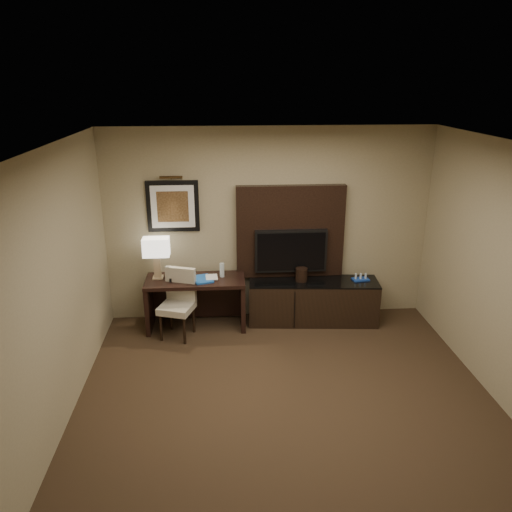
{
  "coord_description": "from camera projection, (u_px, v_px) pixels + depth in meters",
  "views": [
    {
      "loc": [
        -0.66,
        -4.14,
        3.27
      ],
      "look_at": [
        -0.22,
        1.8,
        1.15
      ],
      "focal_mm": 35.0,
      "sensor_mm": 36.0,
      "label": 1
    }
  ],
  "objects": [
    {
      "name": "ice_bucket",
      "position": [
        301.0,
        275.0,
        6.92
      ],
      "size": [
        0.18,
        0.18,
        0.19
      ],
      "primitive_type": "cylinder",
      "rotation": [
        0.0,
        0.0,
        -0.09
      ],
      "color": "black",
      "rests_on": "credenza"
    },
    {
      "name": "water_bottle",
      "position": [
        222.0,
        270.0,
        6.79
      ],
      "size": [
        0.08,
        0.08,
        0.19
      ],
      "primitive_type": "cylinder",
      "rotation": [
        0.0,
        0.0,
        0.26
      ],
      "color": "silver",
      "rests_on": "desk"
    },
    {
      "name": "desk_phone",
      "position": [
        175.0,
        276.0,
        6.73
      ],
      "size": [
        0.25,
        0.24,
        0.1
      ],
      "primitive_type": null,
      "rotation": [
        0.0,
        0.0,
        0.32
      ],
      "color": "black",
      "rests_on": "desk"
    },
    {
      "name": "tv",
      "position": [
        291.0,
        251.0,
        6.91
      ],
      "size": [
        1.0,
        0.08,
        0.6
      ],
      "primitive_type": "cube",
      "color": "black",
      "rests_on": "tv_wall_panel"
    },
    {
      "name": "wall_back",
      "position": [
        268.0,
        225.0,
        6.93
      ],
      "size": [
        4.5,
        0.01,
        2.7
      ],
      "primitive_type": "cube",
      "color": "gray",
      "rests_on": "floor"
    },
    {
      "name": "table_lamp",
      "position": [
        157.0,
        257.0,
        6.68
      ],
      "size": [
        0.4,
        0.29,
        0.59
      ],
      "primitive_type": null,
      "rotation": [
        0.0,
        0.0,
        -0.23
      ],
      "color": "tan",
      "rests_on": "desk"
    },
    {
      "name": "ceiling",
      "position": [
        299.0,
        152.0,
        4.13
      ],
      "size": [
        4.5,
        5.0,
        0.01
      ],
      "primitive_type": "cube",
      "color": "silver",
      "rests_on": "wall_back"
    },
    {
      "name": "desk",
      "position": [
        196.0,
        303.0,
        6.87
      ],
      "size": [
        1.34,
        0.58,
        0.72
      ],
      "primitive_type": "cube",
      "rotation": [
        0.0,
        0.0,
        -0.0
      ],
      "color": "black",
      "rests_on": "floor"
    },
    {
      "name": "tv_wall_panel",
      "position": [
        290.0,
        232.0,
        6.92
      ],
      "size": [
        1.5,
        0.12,
        1.3
      ],
      "primitive_type": "cube",
      "color": "black",
      "rests_on": "wall_back"
    },
    {
      "name": "desk_chair",
      "position": [
        177.0,
        307.0,
        6.57
      ],
      "size": [
        0.54,
        0.58,
        0.86
      ],
      "primitive_type": null,
      "rotation": [
        0.0,
        0.0,
        -0.33
      ],
      "color": "beige",
      "rests_on": "floor"
    },
    {
      "name": "credenza",
      "position": [
        313.0,
        301.0,
        7.04
      ],
      "size": [
        1.83,
        0.64,
        0.62
      ],
      "primitive_type": "cube",
      "rotation": [
        0.0,
        0.0,
        -0.08
      ],
      "color": "black",
      "rests_on": "floor"
    },
    {
      "name": "picture_light",
      "position": [
        171.0,
        177.0,
        6.55
      ],
      "size": [
        0.04,
        0.04,
        0.3
      ],
      "primitive_type": "cylinder",
      "color": "#3F2B14",
      "rests_on": "wall_back"
    },
    {
      "name": "book",
      "position": [
        205.0,
        271.0,
        6.72
      ],
      "size": [
        0.16,
        0.03,
        0.22
      ],
      "primitive_type": "imported",
      "rotation": [
        0.0,
        0.0,
        0.06
      ],
      "color": "tan",
      "rests_on": "desk"
    },
    {
      "name": "floor",
      "position": [
        291.0,
        422.0,
        5.04
      ],
      "size": [
        4.5,
        5.0,
        0.01
      ],
      "primitive_type": "cube",
      "color": "#302115",
      "rests_on": "ground"
    },
    {
      "name": "minibar_tray",
      "position": [
        361.0,
        277.0,
        6.96
      ],
      "size": [
        0.25,
        0.17,
        0.08
      ],
      "primitive_type": null,
      "rotation": [
        0.0,
        0.0,
        0.15
      ],
      "color": "#183E9E",
      "rests_on": "credenza"
    },
    {
      "name": "wall_left",
      "position": [
        44.0,
        308.0,
        4.43
      ],
      "size": [
        0.01,
        5.0,
        2.7
      ],
      "primitive_type": "cube",
      "color": "gray",
      "rests_on": "floor"
    },
    {
      "name": "blue_folder",
      "position": [
        203.0,
        279.0,
        6.71
      ],
      "size": [
        0.32,
        0.37,
        0.02
      ],
      "primitive_type": "cube",
      "rotation": [
        0.0,
        0.0,
        0.29
      ],
      "color": "#184FA0",
      "rests_on": "desk"
    },
    {
      "name": "artwork",
      "position": [
        173.0,
        206.0,
        6.72
      ],
      "size": [
        0.7,
        0.04,
        0.7
      ],
      "primitive_type": "cube",
      "color": "black",
      "rests_on": "wall_back"
    }
  ]
}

